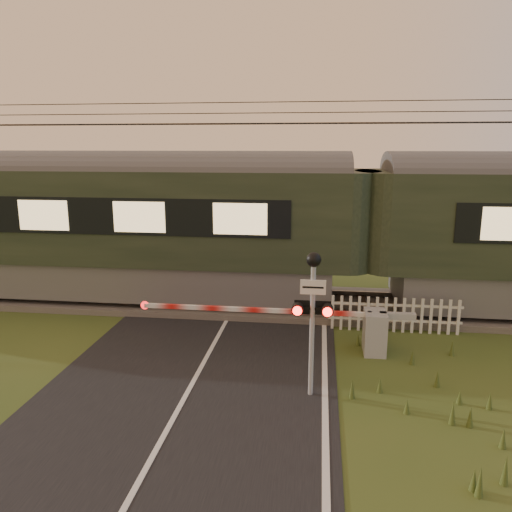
# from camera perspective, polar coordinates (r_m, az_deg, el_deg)

# --- Properties ---
(ground) EXTENTS (160.00, 160.00, 0.00)m
(ground) POSITION_cam_1_polar(r_m,az_deg,el_deg) (10.02, -8.74, -16.81)
(ground) COLOR #344A1C
(ground) RESTS_ON ground
(road) EXTENTS (6.00, 140.00, 0.03)m
(road) POSITION_cam_1_polar(r_m,az_deg,el_deg) (9.82, -9.03, -17.42)
(road) COLOR black
(road) RESTS_ON ground
(track_bed) EXTENTS (140.00, 3.40, 0.39)m
(track_bed) POSITION_cam_1_polar(r_m,az_deg,el_deg) (15.83, -2.26, -5.19)
(track_bed) COLOR #47423D
(track_bed) RESTS_ON ground
(overhead_wires) EXTENTS (120.00, 0.62, 0.62)m
(overhead_wires) POSITION_cam_1_polar(r_m,az_deg,el_deg) (15.11, -2.45, 15.71)
(overhead_wires) COLOR black
(overhead_wires) RESTS_ON ground
(train) EXTENTS (47.08, 3.25, 4.40)m
(train) POSITION_cam_1_polar(r_m,az_deg,el_deg) (15.11, 12.40, 3.07)
(train) COLOR slate
(train) RESTS_ON ground
(boom_gate) EXTENTS (6.73, 0.79, 1.05)m
(boom_gate) POSITION_cam_1_polar(r_m,az_deg,el_deg) (12.35, 11.83, -8.15)
(boom_gate) COLOR gray
(boom_gate) RESTS_ON ground
(crossing_signal) EXTENTS (0.74, 0.33, 2.92)m
(crossing_signal) POSITION_cam_1_polar(r_m,az_deg,el_deg) (9.65, 6.50, -4.89)
(crossing_signal) COLOR gray
(crossing_signal) RESTS_ON ground
(picket_fence) EXTENTS (3.50, 0.08, 0.95)m
(picket_fence) POSITION_cam_1_polar(r_m,az_deg,el_deg) (13.85, 15.56, -6.48)
(picket_fence) COLOR silver
(picket_fence) RESTS_ON ground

